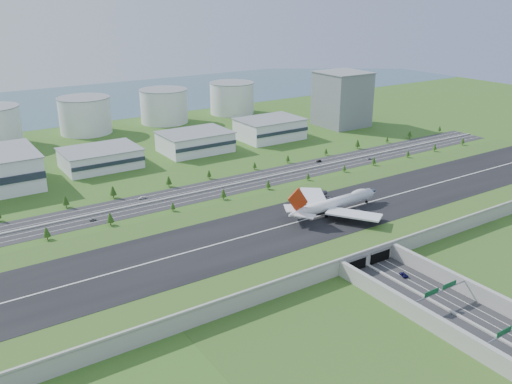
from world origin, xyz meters
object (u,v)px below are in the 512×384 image
car_7 (142,198)px  office_tower (342,99)px  car_0 (408,301)px  car_6 (370,158)px  car_1 (465,335)px  car_5 (319,161)px  boeing_747 (335,203)px  car_4 (93,220)px  car_2 (404,275)px

car_7 → office_tower: bearing=115.3°
car_0 → car_6: bearing=30.3°
car_6 → car_7: (-196.12, 18.07, 0.07)m
car_1 → car_7: bearing=121.9°
car_1 → car_5: car_5 is taller
office_tower → car_7: bearing=-160.9°
car_5 → car_7: 155.51m
car_7 → boeing_747: bearing=43.5°
car_4 → car_5: bearing=-82.7°
car_1 → car_4: bearing=133.2°
car_0 → car_7: bearing=85.3°
car_4 → car_6: 235.98m
boeing_747 → car_4: size_ratio=17.69×
car_0 → car_6: car_6 is taller
car_4 → car_2: bearing=-143.3°
car_1 → car_6: 250.31m
car_7 → car_1: bearing=19.0°
car_7 → car_2: bearing=27.5°
car_1 → car_7: car_1 is taller
car_5 → car_7: (-155.51, 0.22, -0.00)m
boeing_747 → car_6: (115.74, 87.49, -13.42)m
car_2 → car_4: (-107.17, 153.28, -0.08)m
car_5 → car_7: car_5 is taller
car_4 → car_6: size_ratio=0.78×
car_2 → car_7: car_7 is taller
boeing_747 → car_0: (-29.98, -85.02, -13.42)m
office_tower → car_6: 128.52m
office_tower → car_0: (-209.69, -280.75, -26.66)m
car_2 → car_7: (-67.32, 172.77, 0.02)m
car_1 → car_2: (17.15, 48.65, -0.03)m
car_6 → car_7: car_7 is taller
car_4 → office_tower: bearing=-68.2°
car_1 → car_7: size_ratio=0.88×
car_1 → car_6: size_ratio=0.93×
car_0 → office_tower: bearing=33.7°
office_tower → car_6: bearing=-120.6°
boeing_747 → car_5: (75.13, 105.34, -13.35)m
car_1 → car_2: size_ratio=0.87×
car_6 → car_7: bearing=92.0°
car_0 → car_7: car_7 is taller
car_0 → car_2: 24.56m
office_tower → car_2: bearing=-126.2°
office_tower → boeing_747: 266.04m
car_6 → car_4: bearing=97.7°
boeing_747 → car_2: bearing=-102.9°
boeing_747 → car_7: boeing_747 is taller
car_4 → car_6: car_6 is taller
car_4 → car_7: size_ratio=0.74×
car_2 → car_5: 193.79m
car_5 → car_6: bearing=64.5°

